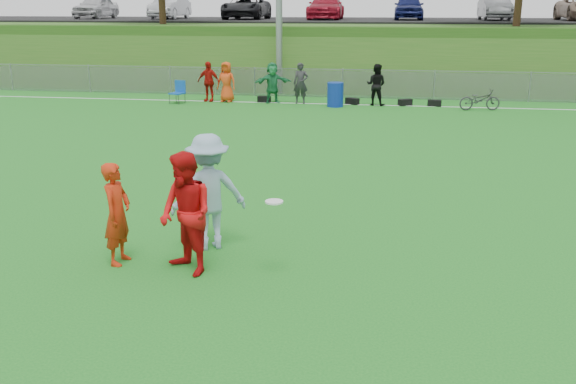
% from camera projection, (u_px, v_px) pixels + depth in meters
% --- Properties ---
extents(ground, '(120.00, 120.00, 0.00)m').
position_uv_depth(ground, '(243.00, 281.00, 9.80)').
color(ground, '#166B1D').
rests_on(ground, ground).
extents(sideline_far, '(60.00, 0.10, 0.01)m').
position_uv_depth(sideline_far, '(339.00, 104.00, 26.85)').
color(sideline_far, white).
rests_on(sideline_far, ground).
extents(fence, '(58.00, 0.06, 1.30)m').
position_uv_depth(fence, '(343.00, 83.00, 28.56)').
color(fence, gray).
rests_on(fence, ground).
extents(berm, '(120.00, 18.00, 3.00)m').
position_uv_depth(berm, '(357.00, 47.00, 38.74)').
color(berm, '#285A19').
rests_on(berm, ground).
extents(parking_lot, '(120.00, 12.00, 0.10)m').
position_uv_depth(parking_lot, '(359.00, 20.00, 40.20)').
color(parking_lot, black).
rests_on(parking_lot, berm).
extents(car_row, '(32.04, 5.18, 1.44)m').
position_uv_depth(car_row, '(340.00, 7.00, 39.21)').
color(car_row, silver).
rests_on(car_row, parking_lot).
extents(spectator_row, '(8.14, 1.08, 1.69)m').
position_uv_depth(spectator_row, '(278.00, 83.00, 27.00)').
color(spectator_row, '#B1120C').
rests_on(spectator_row, ground).
extents(gear_bags, '(7.70, 0.53, 0.26)m').
position_uv_depth(gear_bags, '(363.00, 101.00, 26.76)').
color(gear_bags, black).
rests_on(gear_bags, ground).
extents(player_red_left, '(0.43, 0.63, 1.68)m').
position_uv_depth(player_red_left, '(117.00, 214.00, 10.25)').
color(player_red_left, red).
rests_on(player_red_left, ground).
extents(player_red_center, '(1.19, 1.16, 1.93)m').
position_uv_depth(player_red_center, '(186.00, 214.00, 9.83)').
color(player_red_center, red).
rests_on(player_red_center, ground).
extents(player_blue, '(1.49, 1.25, 2.00)m').
position_uv_depth(player_blue, '(209.00, 192.00, 10.86)').
color(player_blue, '#8DACC4').
rests_on(player_blue, ground).
extents(frisbee, '(0.28, 0.28, 0.03)m').
position_uv_depth(frisbee, '(274.00, 202.00, 9.62)').
color(frisbee, white).
rests_on(frisbee, ground).
extents(recycling_bin, '(0.86, 0.86, 0.98)m').
position_uv_depth(recycling_bin, '(335.00, 95.00, 26.14)').
color(recycling_bin, '#0D2A95').
rests_on(recycling_bin, ground).
extents(camp_chair, '(0.67, 0.67, 0.95)m').
position_uv_depth(camp_chair, '(177.00, 97.00, 27.05)').
color(camp_chair, '#104CAE').
rests_on(camp_chair, ground).
extents(bicycle, '(1.67, 0.82, 0.84)m').
position_uv_depth(bicycle, '(480.00, 100.00, 25.26)').
color(bicycle, '#2D2D30').
rests_on(bicycle, ground).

